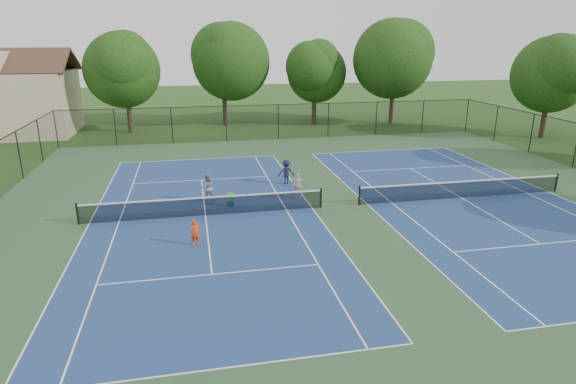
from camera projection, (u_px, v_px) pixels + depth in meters
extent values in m
plane|color=#234716|center=(340.00, 206.00, 25.30)|extent=(140.00, 140.00, 0.00)
cube|color=#2F542F|center=(340.00, 206.00, 25.30)|extent=(36.00, 36.00, 0.01)
cube|color=navy|center=(205.00, 215.00, 23.98)|extent=(10.97, 23.77, 0.00)
cube|color=white|center=(199.00, 159.00, 35.06)|extent=(10.97, 0.06, 0.00)
cube|color=white|center=(223.00, 368.00, 12.89)|extent=(10.97, 0.06, 0.00)
cube|color=white|center=(89.00, 223.00, 22.94)|extent=(0.06, 23.77, 0.00)
cube|color=white|center=(312.00, 208.00, 25.01)|extent=(0.06, 23.77, 0.00)
cube|color=white|center=(119.00, 221.00, 23.20)|extent=(0.06, 23.77, 0.00)
cube|color=white|center=(286.00, 210.00, 24.75)|extent=(0.06, 23.77, 0.00)
cube|color=white|center=(202.00, 180.00, 29.95)|extent=(8.23, 0.06, 0.00)
cube|color=white|center=(212.00, 274.00, 18.00)|extent=(8.23, 0.06, 0.00)
cube|color=white|center=(205.00, 215.00, 23.97)|extent=(0.06, 12.80, 0.00)
cylinder|color=black|center=(77.00, 214.00, 22.69)|extent=(0.10, 0.10, 1.07)
cylinder|color=black|center=(321.00, 198.00, 24.94)|extent=(0.10, 0.10, 1.07)
cube|color=black|center=(205.00, 207.00, 23.83)|extent=(11.90, 0.01, 0.90)
cube|color=white|center=(204.00, 198.00, 23.69)|extent=(11.90, 0.04, 0.07)
cube|color=navy|center=(461.00, 198.00, 26.63)|extent=(10.97, 23.77, 0.00)
cube|color=white|center=(380.00, 151.00, 37.71)|extent=(10.97, 0.06, 0.00)
cube|color=white|center=(367.00, 204.00, 25.59)|extent=(0.06, 23.77, 0.00)
cube|color=white|center=(548.00, 192.00, 27.67)|extent=(0.06, 23.77, 0.00)
cube|color=white|center=(391.00, 203.00, 25.85)|extent=(0.06, 23.77, 0.00)
cube|color=white|center=(527.00, 193.00, 27.41)|extent=(0.06, 23.77, 0.00)
cube|color=white|center=(411.00, 168.00, 32.60)|extent=(8.23, 0.06, 0.00)
cube|color=white|center=(541.00, 244.00, 20.66)|extent=(8.23, 0.06, 0.00)
cube|color=white|center=(461.00, 198.00, 26.63)|extent=(0.06, 12.80, 0.00)
cylinder|color=black|center=(359.00, 195.00, 25.34)|extent=(0.10, 0.10, 1.07)
cylinder|color=black|center=(556.00, 183.00, 27.59)|extent=(0.10, 0.10, 1.07)
cube|color=black|center=(462.00, 190.00, 26.49)|extent=(11.90, 0.01, 0.90)
cube|color=white|center=(463.00, 182.00, 26.34)|extent=(11.90, 0.04, 0.07)
cylinder|color=black|center=(56.00, 130.00, 38.23)|extent=(0.08, 0.08, 3.00)
cylinder|color=black|center=(115.00, 128.00, 39.08)|extent=(0.08, 0.08, 3.00)
cylinder|color=black|center=(172.00, 126.00, 39.93)|extent=(0.08, 0.08, 3.00)
cylinder|color=black|center=(226.00, 124.00, 40.79)|extent=(0.08, 0.08, 3.00)
cylinder|color=black|center=(278.00, 122.00, 41.64)|extent=(0.08, 0.08, 3.00)
cylinder|color=black|center=(328.00, 120.00, 42.49)|extent=(0.08, 0.08, 3.00)
cylinder|color=black|center=(376.00, 119.00, 43.34)|extent=(0.08, 0.08, 3.00)
cylinder|color=black|center=(423.00, 117.00, 44.20)|extent=(0.08, 0.08, 3.00)
cylinder|color=black|center=(467.00, 116.00, 45.05)|extent=(0.08, 0.08, 3.00)
cylinder|color=black|center=(576.00, 146.00, 32.45)|extent=(0.08, 0.08, 3.00)
cylinder|color=black|center=(531.00, 133.00, 36.65)|extent=(0.08, 0.08, 3.00)
cylinder|color=black|center=(19.00, 155.00, 29.83)|extent=(0.08, 0.08, 3.00)
cylinder|color=black|center=(496.00, 124.00, 40.85)|extent=(0.08, 0.08, 3.00)
cylinder|color=black|center=(40.00, 141.00, 34.03)|extent=(0.08, 0.08, 3.00)
cube|color=black|center=(278.00, 122.00, 41.64)|extent=(36.00, 0.01, 3.00)
cube|color=black|center=(278.00, 105.00, 41.18)|extent=(36.00, 0.05, 0.05)
cylinder|color=#2D2116|center=(129.00, 112.00, 44.66)|extent=(0.44, 0.44, 3.78)
sphere|color=#173A10|center=(125.00, 70.00, 43.50)|extent=(6.80, 6.80, 6.80)
sphere|color=#173A10|center=(124.00, 63.00, 43.30)|extent=(5.58, 5.58, 5.58)
sphere|color=#173A10|center=(123.00, 55.00, 43.10)|extent=(4.35, 4.35, 4.35)
cylinder|color=#2D2116|center=(225.00, 105.00, 48.17)|extent=(0.44, 0.44, 4.14)
sphere|color=#173A10|center=(223.00, 62.00, 46.90)|extent=(7.60, 7.60, 7.60)
sphere|color=#173A10|center=(223.00, 55.00, 46.71)|extent=(6.23, 6.23, 6.23)
sphere|color=#173A10|center=(222.00, 48.00, 46.52)|extent=(4.86, 4.86, 4.86)
cylinder|color=#2D2116|center=(314.00, 107.00, 49.05)|extent=(0.44, 0.44, 3.42)
sphere|color=#173A10|center=(315.00, 73.00, 48.02)|extent=(6.00, 6.00, 6.00)
sphere|color=#173A10|center=(315.00, 66.00, 47.81)|extent=(4.92, 4.92, 4.92)
sphere|color=#173A10|center=(315.00, 59.00, 47.59)|extent=(3.84, 3.84, 3.84)
cylinder|color=#2D2116|center=(392.00, 102.00, 49.50)|extent=(0.44, 0.44, 4.32)
sphere|color=#173A10|center=(395.00, 59.00, 48.18)|extent=(7.80, 7.80, 7.80)
sphere|color=#173A10|center=(395.00, 52.00, 47.99)|extent=(6.40, 6.40, 6.40)
sphere|color=#173A10|center=(395.00, 46.00, 47.80)|extent=(4.99, 4.99, 4.99)
cylinder|color=#2D2116|center=(544.00, 117.00, 42.17)|extent=(0.44, 0.44, 3.60)
sphere|color=#173A10|center=(551.00, 75.00, 41.07)|extent=(6.60, 6.60, 6.60)
sphere|color=#173A10|center=(552.00, 67.00, 40.86)|extent=(5.41, 5.41, 5.41)
sphere|color=#173A10|center=(554.00, 59.00, 40.65)|extent=(4.22, 4.22, 4.22)
cube|color=tan|center=(14.00, 103.00, 43.42)|extent=(10.00, 8.00, 5.60)
cube|color=tan|center=(7.00, 61.00, 42.29)|extent=(1.20, 8.00, 1.76)
cube|color=#422B1E|center=(14.00, 59.00, 44.13)|extent=(10.80, 4.10, 2.15)
imported|color=#EC3A0F|center=(195.00, 233.00, 20.40)|extent=(0.48, 0.39, 1.15)
imported|color=gray|center=(208.00, 187.00, 25.90)|extent=(0.82, 0.68, 1.55)
imported|color=silver|center=(298.00, 185.00, 26.35)|extent=(0.93, 0.54, 1.49)
imported|color=#191733|center=(286.00, 172.00, 28.96)|extent=(1.01, 0.63, 1.50)
cube|color=navy|center=(231.00, 203.00, 25.29)|extent=(0.41, 0.37, 0.30)
cube|color=green|center=(230.00, 197.00, 25.18)|extent=(0.37, 0.32, 0.40)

